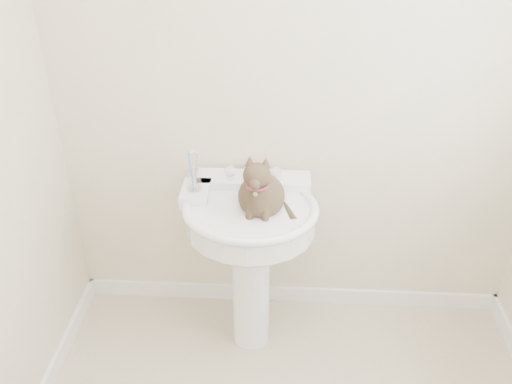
# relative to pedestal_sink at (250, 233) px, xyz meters

# --- Properties ---
(wall_back) EXTENTS (2.20, 0.00, 2.50)m
(wall_back) POSITION_rel_pedestal_sink_xyz_m (0.19, 0.29, 0.60)
(wall_back) COLOR beige
(wall_back) RESTS_ON ground
(baseboard_back) EXTENTS (2.20, 0.02, 0.09)m
(baseboard_back) POSITION_rel_pedestal_sink_xyz_m (0.19, 0.28, -0.61)
(baseboard_back) COLOR white
(baseboard_back) RESTS_ON floor
(pedestal_sink) EXTENTS (0.60, 0.59, 0.83)m
(pedestal_sink) POSITION_rel_pedestal_sink_xyz_m (0.00, 0.00, 0.00)
(pedestal_sink) COLOR white
(pedestal_sink) RESTS_ON floor
(faucet) EXTENTS (0.28, 0.12, 0.14)m
(faucet) POSITION_rel_pedestal_sink_xyz_m (0.00, 0.15, 0.22)
(faucet) COLOR silver
(faucet) RESTS_ON pedestal_sink
(soap_bar) EXTENTS (0.10, 0.08, 0.03)m
(soap_bar) POSITION_rel_pedestal_sink_xyz_m (0.02, 0.24, 0.19)
(soap_bar) COLOR #FC622D
(soap_bar) RESTS_ON pedestal_sink
(toothbrush_cup) EXTENTS (0.07, 0.07, 0.18)m
(toothbrush_cup) POSITION_rel_pedestal_sink_xyz_m (-0.24, 0.06, 0.23)
(toothbrush_cup) COLOR silver
(toothbrush_cup) RESTS_ON pedestal_sink
(cat) EXTENTS (0.22, 0.28, 0.40)m
(cat) POSITION_rel_pedestal_sink_xyz_m (0.05, -0.02, 0.22)
(cat) COLOR brown
(cat) RESTS_ON pedestal_sink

